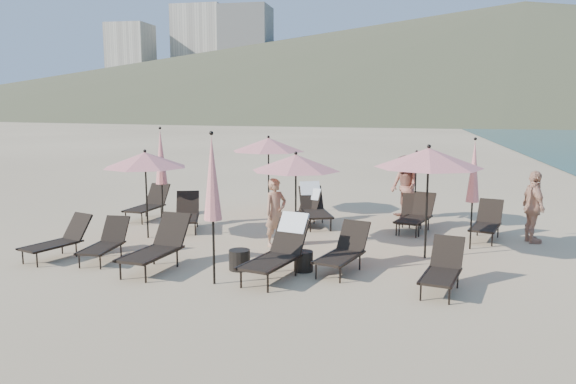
% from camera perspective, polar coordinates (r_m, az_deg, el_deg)
% --- Properties ---
extents(ground, '(800.00, 800.00, 0.00)m').
position_cam_1_polar(ground, '(11.21, 0.95, -8.41)').
color(ground, '#D6BA8C').
rests_on(ground, ground).
extents(volcanic_headland, '(690.00, 690.00, 55.00)m').
position_cam_1_polar(volcanic_headland, '(321.59, 24.58, 12.15)').
color(volcanic_headland, brown).
rests_on(volcanic_headland, ground).
extents(hotel_skyline, '(109.00, 82.00, 55.00)m').
position_cam_1_polar(hotel_skyline, '(298.24, -7.34, 12.74)').
color(hotel_skyline, beige).
rests_on(hotel_skyline, ground).
extents(lounger_0, '(1.08, 1.66, 0.89)m').
position_cam_1_polar(lounger_0, '(13.30, -22.22, -4.46)').
color(lounger_0, black).
rests_on(lounger_0, ground).
extents(lounger_1, '(0.61, 1.50, 0.85)m').
position_cam_1_polar(lounger_1, '(12.78, -18.04, -4.83)').
color(lounger_1, black).
rests_on(lounger_1, ground).
extents(lounger_2, '(0.96, 1.90, 1.04)m').
position_cam_1_polar(lounger_2, '(11.76, -13.13, -5.36)').
color(lounger_2, black).
rests_on(lounger_2, ground).
extents(lounger_3, '(1.14, 1.96, 1.16)m').
position_cam_1_polar(lounger_3, '(10.97, -0.93, -5.79)').
color(lounger_3, black).
rests_on(lounger_3, ground).
extents(lounger_4, '(1.06, 1.71, 0.92)m').
position_cam_1_polar(lounger_4, '(11.39, 5.69, -5.91)').
color(lounger_4, black).
rests_on(lounger_4, ground).
extents(lounger_5, '(0.91, 1.62, 0.88)m').
position_cam_1_polar(lounger_5, '(10.57, 15.45, -7.48)').
color(lounger_5, black).
rests_on(lounger_5, ground).
extents(lounger_6, '(0.82, 1.74, 0.97)m').
position_cam_1_polar(lounger_6, '(17.01, -13.98, -1.16)').
color(lounger_6, black).
rests_on(lounger_6, ground).
extents(lounger_7, '(1.11, 1.76, 0.95)m').
position_cam_1_polar(lounger_7, '(15.36, -10.25, -2.12)').
color(lounger_7, black).
rests_on(lounger_7, ground).
extents(lounger_8, '(0.90, 1.60, 0.94)m').
position_cam_1_polar(lounger_8, '(15.79, 1.71, -1.67)').
color(lounger_8, black).
rests_on(lounger_8, ground).
extents(lounger_9, '(1.23, 1.93, 1.13)m').
position_cam_1_polar(lounger_9, '(15.73, 2.66, -1.37)').
color(lounger_9, black).
rests_on(lounger_9, ground).
extents(lounger_10, '(1.14, 1.78, 0.96)m').
position_cam_1_polar(lounger_10, '(15.29, 12.89, -2.24)').
color(lounger_10, black).
rests_on(lounger_10, ground).
extents(lounger_11, '(1.03, 1.70, 0.92)m').
position_cam_1_polar(lounger_11, '(14.91, 19.53, -2.88)').
color(lounger_11, black).
rests_on(lounger_11, ground).
extents(lounger_12, '(0.73, 1.61, 0.90)m').
position_cam_1_polar(lounger_12, '(15.35, 12.43, -2.28)').
color(lounger_12, black).
rests_on(lounger_12, ground).
extents(umbrella_open_0, '(2.08, 2.08, 2.24)m').
position_cam_1_polar(umbrella_open_0, '(14.34, -14.31, 3.18)').
color(umbrella_open_0, black).
rests_on(umbrella_open_0, ground).
extents(umbrella_open_1, '(2.10, 2.10, 2.25)m').
position_cam_1_polar(umbrella_open_1, '(13.08, 0.80, 2.99)').
color(umbrella_open_1, black).
rests_on(umbrella_open_1, ground).
extents(umbrella_open_2, '(2.32, 2.32, 2.49)m').
position_cam_1_polar(umbrella_open_2, '(12.37, 14.09, 3.38)').
color(umbrella_open_2, black).
rests_on(umbrella_open_2, ground).
extents(umbrella_open_3, '(2.24, 2.24, 2.41)m').
position_cam_1_polar(umbrella_open_3, '(17.10, -2.00, 4.83)').
color(umbrella_open_3, black).
rests_on(umbrella_open_3, ground).
extents(umbrella_open_4, '(1.95, 1.95, 2.10)m').
position_cam_1_polar(umbrella_open_4, '(15.85, 12.91, 3.29)').
color(umbrella_open_4, black).
rests_on(umbrella_open_4, ground).
extents(umbrella_closed_0, '(0.33, 0.33, 2.86)m').
position_cam_1_polar(umbrella_closed_0, '(10.32, -7.70, 1.33)').
color(umbrella_closed_0, black).
rests_on(umbrella_closed_0, ground).
extents(umbrella_closed_1, '(0.30, 0.30, 2.60)m').
position_cam_1_polar(umbrella_closed_1, '(13.50, 18.35, 1.94)').
color(umbrella_closed_1, black).
rests_on(umbrella_closed_1, ground).
extents(umbrella_closed_2, '(0.32, 0.32, 2.74)m').
position_cam_1_polar(umbrella_closed_2, '(15.75, -12.79, 3.45)').
color(umbrella_closed_2, black).
rests_on(umbrella_closed_2, ground).
extents(side_table_0, '(0.43, 0.43, 0.41)m').
position_cam_1_polar(side_table_0, '(11.53, -4.95, -6.87)').
color(side_table_0, black).
rests_on(side_table_0, ground).
extents(side_table_1, '(0.39, 0.39, 0.41)m').
position_cam_1_polar(side_table_1, '(11.41, 1.58, -7.03)').
color(side_table_1, black).
rests_on(side_table_1, ground).
extents(beachgoer_a, '(0.68, 0.70, 1.62)m').
position_cam_1_polar(beachgoer_a, '(13.27, -1.26, -2.09)').
color(beachgoer_a, tan).
rests_on(beachgoer_a, ground).
extents(beachgoer_b, '(1.07, 1.14, 1.87)m').
position_cam_1_polar(beachgoer_b, '(16.82, 11.71, 0.48)').
color(beachgoer_b, '#A16653').
rests_on(beachgoer_b, ground).
extents(beachgoer_c, '(0.63, 1.10, 1.76)m').
position_cam_1_polar(beachgoer_c, '(14.82, 23.67, -1.40)').
color(beachgoer_c, tan).
rests_on(beachgoer_c, ground).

